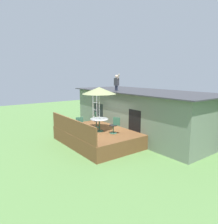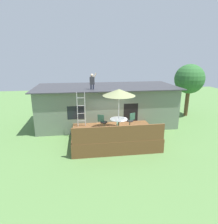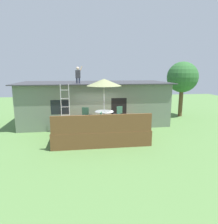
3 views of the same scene
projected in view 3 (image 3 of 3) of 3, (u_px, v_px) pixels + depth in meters
ground_plane at (99, 138)px, 11.77m from camera, size 40.00×40.00×0.00m
house at (94, 103)px, 14.97m from camera, size 10.50×4.50×2.96m
deck at (99, 131)px, 11.70m from camera, size 5.01×3.43×0.80m
deck_railing at (103, 124)px, 9.91m from camera, size 4.91×0.08×0.90m
patio_table at (104, 114)px, 11.49m from camera, size 1.04×1.04×0.74m
patio_umbrella at (104, 82)px, 11.14m from camera, size 1.90×1.90×2.54m
step_ladder at (65, 103)px, 12.16m from camera, size 0.52×0.04×2.20m
person_figure at (78, 74)px, 13.14m from camera, size 0.47×0.20×1.11m
patio_chair_left at (88, 115)px, 11.75m from camera, size 0.60×0.44×0.92m
patio_chair_right at (118, 114)px, 12.05m from camera, size 0.59×0.44×0.92m
patio_chair_near at (101, 121)px, 10.51m from camera, size 0.44×0.61×0.92m
backyard_tree at (182, 78)px, 16.75m from camera, size 2.49×2.49×4.49m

